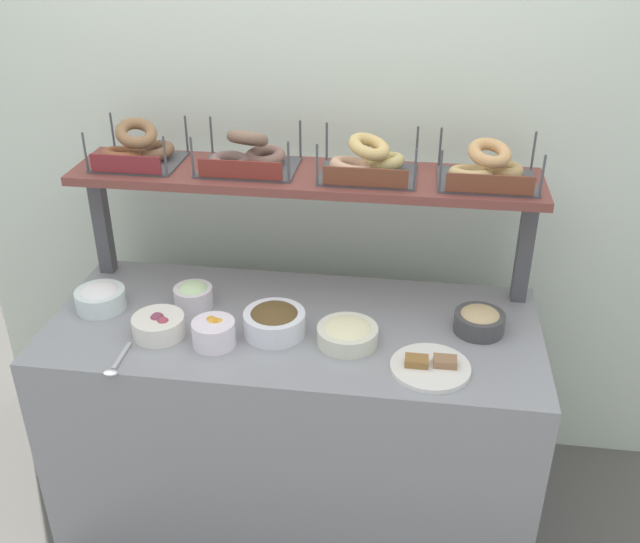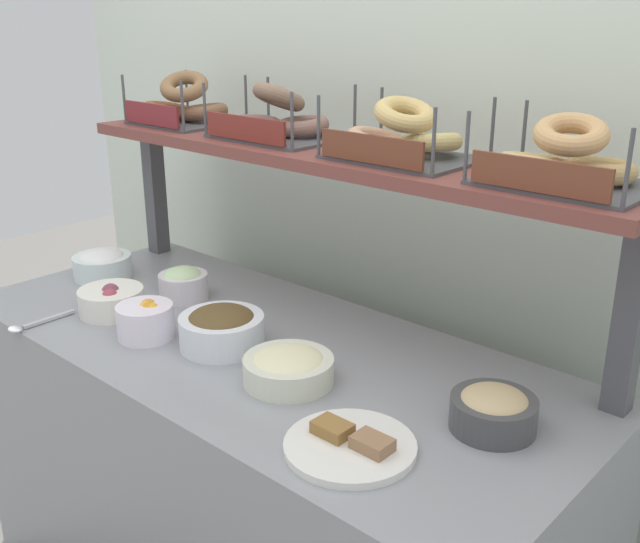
{
  "view_description": "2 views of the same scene",
  "coord_description": "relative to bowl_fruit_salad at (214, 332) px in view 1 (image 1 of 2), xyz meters",
  "views": [
    {
      "loc": [
        0.37,
        -1.98,
        2.14
      ],
      "look_at": [
        0.09,
        0.0,
        1.05
      ],
      "focal_mm": 40.45,
      "sensor_mm": 36.0,
      "label": 1
    },
    {
      "loc": [
        1.18,
        -1.08,
        1.6
      ],
      "look_at": [
        0.14,
        0.07,
        1.05
      ],
      "focal_mm": 41.29,
      "sensor_mm": 36.0,
      "label": 2
    }
  ],
  "objects": [
    {
      "name": "ground_plane",
      "position": [
        0.23,
        0.15,
        -0.9
      ],
      "size": [
        8.0,
        8.0,
        0.0
      ],
      "primitive_type": "plane",
      "color": "#595651"
    },
    {
      "name": "back_wall",
      "position": [
        0.23,
        0.7,
        0.3
      ],
      "size": [
        2.82,
        0.06,
        2.4
      ],
      "primitive_type": "cube",
      "color": "silver",
      "rests_on": "ground_plane"
    },
    {
      "name": "deli_counter",
      "position": [
        0.23,
        0.15,
        -0.47
      ],
      "size": [
        1.62,
        0.7,
        0.85
      ],
      "primitive_type": "cube",
      "color": "gray",
      "rests_on": "ground_plane"
    },
    {
      "name": "shelf_riser_left",
      "position": [
        -0.53,
        0.42,
        0.15
      ],
      "size": [
        0.05,
        0.05,
        0.4
      ],
      "primitive_type": "cube",
      "color": "#4C4C51",
      "rests_on": "deli_counter"
    },
    {
      "name": "shelf_riser_right",
      "position": [
        0.98,
        0.42,
        0.15
      ],
      "size": [
        0.05,
        0.05,
        0.4
      ],
      "primitive_type": "cube",
      "color": "#4C4C51",
      "rests_on": "deli_counter"
    },
    {
      "name": "upper_shelf",
      "position": [
        0.23,
        0.42,
        0.37
      ],
      "size": [
        1.58,
        0.32,
        0.03
      ],
      "primitive_type": "cube",
      "color": "brown",
      "rests_on": "shelf_riser_left"
    },
    {
      "name": "bowl_fruit_salad",
      "position": [
        0.0,
        0.0,
        0.0
      ],
      "size": [
        0.14,
        0.14,
        0.09
      ],
      "color": "white",
      "rests_on": "deli_counter"
    },
    {
      "name": "bowl_potato_salad",
      "position": [
        0.41,
        0.07,
        -0.01
      ],
      "size": [
        0.19,
        0.19,
        0.07
      ],
      "color": "silver",
      "rests_on": "deli_counter"
    },
    {
      "name": "bowl_hummus",
      "position": [
        0.83,
        0.19,
        -0.01
      ],
      "size": [
        0.16,
        0.16,
        0.08
      ],
      "color": "#444446",
      "rests_on": "deli_counter"
    },
    {
      "name": "bowl_scallion_spread",
      "position": [
        -0.13,
        0.22,
        -0.0
      ],
      "size": [
        0.13,
        0.13,
        0.09
      ],
      "color": "white",
      "rests_on": "deli_counter"
    },
    {
      "name": "bowl_cream_cheese",
      "position": [
        -0.44,
        0.16,
        -0.0
      ],
      "size": [
        0.17,
        0.17,
        0.09
      ],
      "color": "white",
      "rests_on": "deli_counter"
    },
    {
      "name": "bowl_beet_salad",
      "position": [
        -0.19,
        0.03,
        -0.01
      ],
      "size": [
        0.17,
        0.17,
        0.08
      ],
      "color": "white",
      "rests_on": "deli_counter"
    },
    {
      "name": "bowl_chocolate_spread",
      "position": [
        0.18,
        0.09,
        0.0
      ],
      "size": [
        0.2,
        0.2,
        0.1
      ],
      "color": "white",
      "rests_on": "deli_counter"
    },
    {
      "name": "serving_plate_white",
      "position": [
        0.68,
        -0.04,
        -0.04
      ],
      "size": [
        0.24,
        0.24,
        0.04
      ],
      "color": "white",
      "rests_on": "deli_counter"
    },
    {
      "name": "serving_spoon_near_plate",
      "position": [
        -0.26,
        -0.16,
        -0.04
      ],
      "size": [
        0.04,
        0.18,
        0.01
      ],
      "color": "#B7B7BC",
      "rests_on": "deli_counter"
    },
    {
      "name": "bagel_basket_cinnamon_raisin",
      "position": [
        -0.36,
        0.43,
        0.43
      ],
      "size": [
        0.29,
        0.25,
        0.16
      ],
      "color": "#4C4C51",
      "rests_on": "upper_shelf"
    },
    {
      "name": "bagel_basket_poppy",
      "position": [
        0.03,
        0.43,
        0.43
      ],
      "size": [
        0.33,
        0.26,
        0.15
      ],
      "color": "#4C4C51",
      "rests_on": "upper_shelf"
    },
    {
      "name": "bagel_basket_plain",
      "position": [
        0.44,
        0.42,
        0.43
      ],
      "size": [
        0.32,
        0.26,
        0.14
      ],
      "color": "#4C4C51",
      "rests_on": "upper_shelf"
    },
    {
      "name": "bagel_basket_sesame",
      "position": [
        0.82,
        0.41,
        0.43
      ],
      "size": [
        0.32,
        0.24,
        0.14
      ],
      "color": "#4C4C51",
      "rests_on": "upper_shelf"
    }
  ]
}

